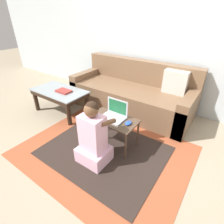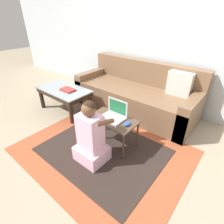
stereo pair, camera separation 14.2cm
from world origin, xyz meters
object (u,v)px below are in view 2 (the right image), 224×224
(coffee_table, at_px, (64,93))
(laptop, at_px, (113,115))
(couch, at_px, (136,95))
(laptop_desk, at_px, (113,122))
(person_seated, at_px, (91,138))
(book_on_table, at_px, (68,90))
(computer_mouse, at_px, (127,124))

(coffee_table, relative_size, laptop, 3.19)
(couch, distance_m, laptop_desk, 1.06)
(laptop_desk, bearing_deg, person_seated, -90.29)
(person_seated, bearing_deg, book_on_table, 153.04)
(coffee_table, distance_m, computer_mouse, 1.47)
(computer_mouse, height_order, book_on_table, book_on_table)
(laptop_desk, distance_m, person_seated, 0.38)
(laptop, bearing_deg, couch, 106.16)
(coffee_table, distance_m, book_on_table, 0.14)
(coffee_table, xyz_separation_m, laptop, (1.23, -0.16, 0.08))
(laptop, relative_size, book_on_table, 1.20)
(laptop_desk, xyz_separation_m, laptop, (-0.01, 0.03, 0.09))
(coffee_table, relative_size, book_on_table, 3.83)
(laptop_desk, height_order, computer_mouse, computer_mouse)
(laptop_desk, relative_size, laptop, 2.08)
(laptop, xyz_separation_m, computer_mouse, (0.23, -0.02, -0.02))
(laptop_desk, height_order, book_on_table, book_on_table)
(couch, distance_m, book_on_table, 1.18)
(couch, distance_m, laptop, 1.04)
(coffee_table, distance_m, laptop, 1.25)
(couch, relative_size, computer_mouse, 20.02)
(laptop, bearing_deg, person_seated, -89.33)
(coffee_table, relative_size, person_seated, 1.21)
(laptop_desk, xyz_separation_m, computer_mouse, (0.22, 0.01, 0.06))
(coffee_table, height_order, laptop_desk, coffee_table)
(person_seated, distance_m, book_on_table, 1.26)
(couch, height_order, computer_mouse, couch)
(book_on_table, bearing_deg, person_seated, -26.96)
(couch, height_order, book_on_table, couch)
(coffee_table, bearing_deg, person_seated, -24.67)
(computer_mouse, distance_m, book_on_table, 1.36)
(coffee_table, xyz_separation_m, book_on_table, (0.12, 0.00, 0.08))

